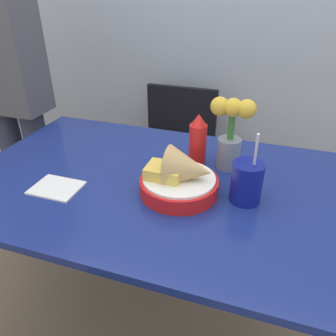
{
  "coord_description": "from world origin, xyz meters",
  "views": [
    {
      "loc": [
        0.33,
        -0.85,
        1.34
      ],
      "look_at": [
        0.05,
        -0.01,
        0.83
      ],
      "focal_mm": 35.0,
      "sensor_mm": 36.0,
      "label": 1
    }
  ],
  "objects_px": {
    "ketchup_bottle": "(198,140)",
    "drink_cup": "(246,183)",
    "person_standing": "(8,76)",
    "chair_far_window": "(176,149)",
    "flower_vase": "(231,131)",
    "food_basket": "(182,178)"
  },
  "relations": [
    {
      "from": "chair_far_window",
      "to": "ketchup_bottle",
      "type": "distance_m",
      "value": 0.74
    },
    {
      "from": "food_basket",
      "to": "drink_cup",
      "type": "distance_m",
      "value": 0.19
    },
    {
      "from": "ketchup_bottle",
      "to": "flower_vase",
      "type": "distance_m",
      "value": 0.12
    },
    {
      "from": "person_standing",
      "to": "chair_far_window",
      "type": "bearing_deg",
      "value": 33.71
    },
    {
      "from": "chair_far_window",
      "to": "person_standing",
      "type": "distance_m",
      "value": 0.92
    },
    {
      "from": "ketchup_bottle",
      "to": "flower_vase",
      "type": "relative_size",
      "value": 0.74
    },
    {
      "from": "drink_cup",
      "to": "flower_vase",
      "type": "height_order",
      "value": "flower_vase"
    },
    {
      "from": "drink_cup",
      "to": "person_standing",
      "type": "bearing_deg",
      "value": 163.0
    },
    {
      "from": "ketchup_bottle",
      "to": "person_standing",
      "type": "height_order",
      "value": "person_standing"
    },
    {
      "from": "chair_far_window",
      "to": "drink_cup",
      "type": "xyz_separation_m",
      "value": [
        0.45,
        -0.78,
        0.33
      ]
    },
    {
      "from": "flower_vase",
      "to": "chair_far_window",
      "type": "bearing_deg",
      "value": 121.6
    },
    {
      "from": "chair_far_window",
      "to": "flower_vase",
      "type": "height_order",
      "value": "flower_vase"
    },
    {
      "from": "flower_vase",
      "to": "person_standing",
      "type": "bearing_deg",
      "value": 171.25
    },
    {
      "from": "drink_cup",
      "to": "ketchup_bottle",
      "type": "bearing_deg",
      "value": 136.71
    },
    {
      "from": "food_basket",
      "to": "ketchup_bottle",
      "type": "distance_m",
      "value": 0.21
    },
    {
      "from": "food_basket",
      "to": "flower_vase",
      "type": "height_order",
      "value": "flower_vase"
    },
    {
      "from": "ketchup_bottle",
      "to": "drink_cup",
      "type": "distance_m",
      "value": 0.26
    },
    {
      "from": "flower_vase",
      "to": "person_standing",
      "type": "height_order",
      "value": "person_standing"
    },
    {
      "from": "person_standing",
      "to": "flower_vase",
      "type": "bearing_deg",
      "value": -8.75
    },
    {
      "from": "flower_vase",
      "to": "person_standing",
      "type": "xyz_separation_m",
      "value": [
        -1.02,
        0.16,
        0.06
      ]
    },
    {
      "from": "food_basket",
      "to": "person_standing",
      "type": "bearing_deg",
      "value": 158.48
    },
    {
      "from": "chair_far_window",
      "to": "person_standing",
      "type": "xyz_separation_m",
      "value": [
        -0.66,
        -0.44,
        0.47
      ]
    }
  ]
}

